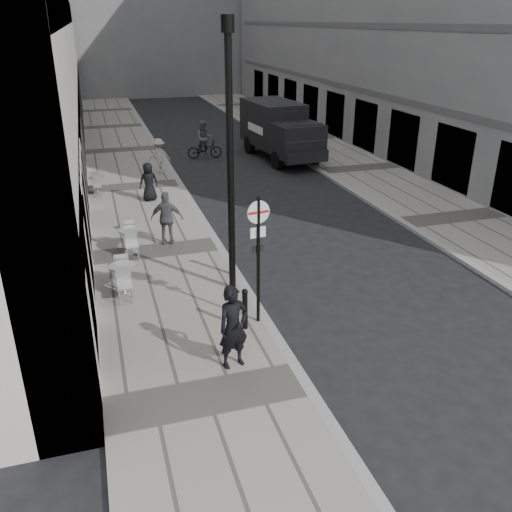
{
  "coord_description": "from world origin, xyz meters",
  "views": [
    {
      "loc": [
        -3.61,
        -5.84,
        6.92
      ],
      "look_at": [
        0.05,
        6.2,
        1.4
      ],
      "focal_mm": 38.0,
      "sensor_mm": 36.0,
      "label": 1
    }
  ],
  "objects_px": {
    "sign_post": "(258,244)",
    "cyclist": "(204,144)",
    "lamppost": "(230,149)",
    "panel_van": "(279,128)",
    "walking_man": "(233,327)"
  },
  "relations": [
    {
      "from": "sign_post",
      "to": "cyclist",
      "type": "relative_size",
      "value": 1.59
    },
    {
      "from": "panel_van",
      "to": "cyclist",
      "type": "distance_m",
      "value": 4.08
    },
    {
      "from": "walking_man",
      "to": "sign_post",
      "type": "distance_m",
      "value": 2.22
    },
    {
      "from": "sign_post",
      "to": "walking_man",
      "type": "bearing_deg",
      "value": -129.84
    },
    {
      "from": "walking_man",
      "to": "lamppost",
      "type": "distance_m",
      "value": 4.65
    },
    {
      "from": "walking_man",
      "to": "lamppost",
      "type": "bearing_deg",
      "value": 62.06
    },
    {
      "from": "panel_van",
      "to": "cyclist",
      "type": "bearing_deg",
      "value": 157.99
    },
    {
      "from": "sign_post",
      "to": "lamppost",
      "type": "bearing_deg",
      "value": 87.27
    },
    {
      "from": "panel_van",
      "to": "cyclist",
      "type": "height_order",
      "value": "panel_van"
    },
    {
      "from": "walking_man",
      "to": "sign_post",
      "type": "height_order",
      "value": "sign_post"
    },
    {
      "from": "panel_van",
      "to": "walking_man",
      "type": "bearing_deg",
      "value": -116.89
    },
    {
      "from": "lamppost",
      "to": "panel_van",
      "type": "xyz_separation_m",
      "value": [
        6.33,
        14.46,
        -2.32
      ]
    },
    {
      "from": "lamppost",
      "to": "panel_van",
      "type": "bearing_deg",
      "value": 66.36
    },
    {
      "from": "walking_man",
      "to": "panel_van",
      "type": "relative_size",
      "value": 0.29
    },
    {
      "from": "walking_man",
      "to": "cyclist",
      "type": "bearing_deg",
      "value": 66.1
    }
  ]
}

